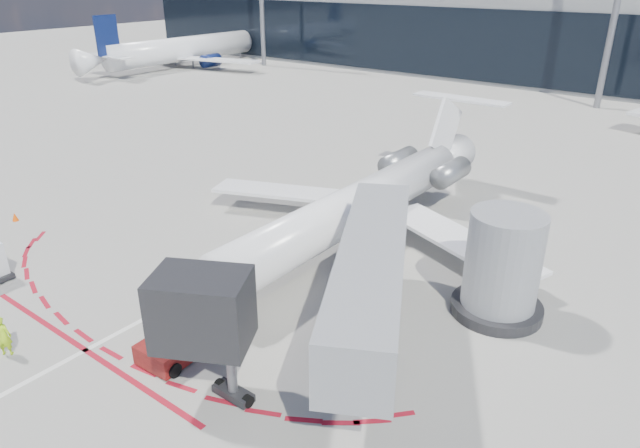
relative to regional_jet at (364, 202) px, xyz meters
The scene contains 10 objects.
ground 5.60m from the regional_jet, 125.13° to the right, with size 260.00×260.00×0.00m, color slate.
apron_centerline 4.30m from the regional_jet, 143.23° to the right, with size 0.25×40.00×0.01m, color silver.
apron_stop_bar 16.14m from the regional_jet, 100.70° to the right, with size 14.00×0.25×0.01m, color maroon.
terminal_building 61.16m from the regional_jet, 92.80° to the left, with size 150.00×24.15×24.00m.
jet_bridge 9.98m from the regional_jet, 46.66° to the right, with size 10.03×15.20×4.90m.
regional_jet is the anchor object (origin of this frame).
pushback_tug 13.75m from the regional_jet, 88.99° to the right, with size 2.12×4.67×1.20m.
ramp_worker 18.54m from the regional_jet, 106.42° to the right, with size 0.63×0.41×1.73m, color #A7DE17.
safety_cone_left 21.29m from the regional_jet, 148.75° to the right, with size 0.37×0.37×0.52m, color #F85105.
bg_airliner_0 67.50m from the regional_jet, 147.68° to the left, with size 32.55×34.46×10.53m, color white, non-canonical shape.
Camera 1 is at (18.99, -20.72, 14.03)m, focal length 32.00 mm.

